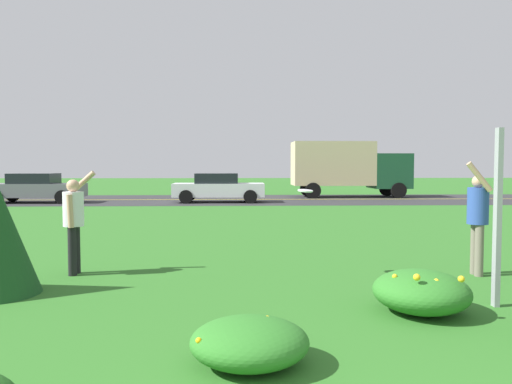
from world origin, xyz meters
name	(u,v)px	position (x,y,z in m)	size (l,w,h in m)	color
ground_plane	(257,230)	(0.00, 12.92, 0.00)	(120.00, 120.00, 0.00)	#2D6B23
highway_strip	(247,199)	(0.00, 25.84, 0.00)	(120.00, 8.52, 0.01)	#2D2D30
highway_center_stripe	(247,199)	(0.00, 25.84, 0.01)	(120.00, 0.16, 0.00)	yellow
daylily_clump_front_center	(250,342)	(-0.46, 3.36, 0.22)	(1.10, 1.03, 0.43)	#2D7526
daylily_clump_mid_right	(421,291)	(1.72, 4.94, 0.26)	(1.19, 1.27, 0.57)	#2D7526
sign_post_near_path	(497,218)	(2.79, 5.16, 1.16)	(0.07, 0.10, 2.31)	#93969B
person_thrower_white_shirt	(74,218)	(-3.30, 7.31, 0.96)	(0.50, 0.49, 1.75)	silver
person_catcher_blue_shirt	(477,215)	(3.43, 7.00, 1.01)	(0.47, 0.49, 1.90)	#2D4C9E
frisbee_white	(305,191)	(0.55, 7.03, 1.42)	(0.25, 0.25, 0.06)	white
car_gray_leftmost	(36,188)	(-10.47, 23.92, 0.74)	(4.50, 2.00, 1.45)	slate
car_white_center_left	(218,187)	(-1.49, 23.92, 0.74)	(4.50, 2.00, 1.45)	silver
box_truck_dark_green	(348,166)	(5.87, 27.75, 1.80)	(6.70, 2.46, 3.20)	#194C2D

